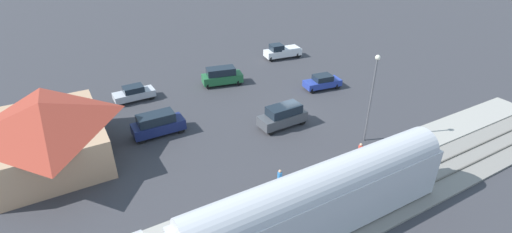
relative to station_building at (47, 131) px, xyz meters
name	(u,v)px	position (x,y,z in m)	size (l,w,h in m)	color
ground_plane	(290,117)	(-4.00, -22.00, -2.83)	(200.00, 200.00, 0.00)	#38383D
railway_track	(394,194)	(-18.00, -22.00, -2.74)	(4.80, 70.00, 0.30)	gray
platform	(357,166)	(-14.00, -22.00, -2.68)	(3.20, 46.00, 0.30)	#A8A399
station_building	(47,131)	(0.00, 0.00, 0.00)	(11.76, 9.20, 5.46)	tan
pedestrian_on_platform	(360,151)	(-13.62, -22.48, -1.55)	(0.36, 0.36, 1.71)	#23284C
pedestrian_waiting_far	(280,178)	(-13.29, -14.64, -1.55)	(0.36, 0.36, 1.71)	#333338
pickup_white	(282,51)	(11.45, -31.15, -1.81)	(2.63, 5.61, 2.14)	white
sedan_blue	(322,82)	(0.02, -29.45, -1.96)	(2.46, 4.72, 1.74)	#283D9E
sedan_silver	(134,93)	(8.11, -8.87, -1.96)	(1.93, 4.54, 1.74)	silver
suv_green	(222,76)	(7.16, -19.41, -1.69)	(2.94, 5.20, 2.22)	#236638
suv_navy	(158,124)	(-0.49, -9.06, -1.69)	(1.98, 4.91, 2.22)	navy
suv_charcoal	(283,116)	(-5.09, -20.35, -1.69)	(2.09, 4.95, 2.22)	#47494F
light_pole_near_platform	(372,90)	(-11.20, -25.52, 2.42)	(0.44, 0.44, 8.44)	#515156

